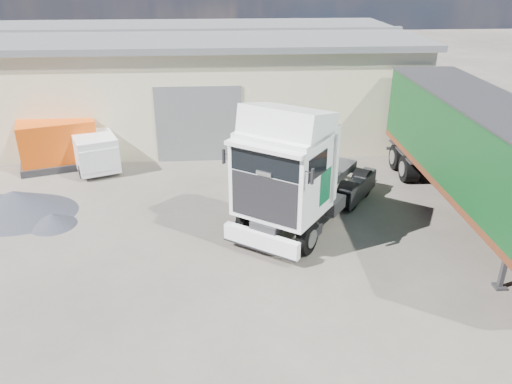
{
  "coord_description": "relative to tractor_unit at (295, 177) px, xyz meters",
  "views": [
    {
      "loc": [
        -0.9,
        -12.64,
        8.66
      ],
      "look_at": [
        0.19,
        3.0,
        1.45
      ],
      "focal_mm": 35.0,
      "sensor_mm": 36.0,
      "label": 1
    }
  ],
  "objects": [
    {
      "name": "box_trailer",
      "position": [
        6.58,
        0.21,
        0.69
      ],
      "size": [
        3.07,
        13.28,
        4.4
      ],
      "rotation": [
        0.0,
        0.0,
        -0.02
      ],
      "color": "#2D2D30",
      "rests_on": "ground"
    },
    {
      "name": "tractor_unit",
      "position": [
        0.0,
        0.0,
        0.0
      ],
      "size": [
        6.19,
        7.16,
        4.73
      ],
      "rotation": [
        0.0,
        0.0,
        -0.62
      ],
      "color": "black",
      "rests_on": "ground"
    },
    {
      "name": "ground",
      "position": [
        -1.55,
        -2.99,
        -1.99
      ],
      "size": [
        120.0,
        120.0,
        0.0
      ],
      "primitive_type": "plane",
      "color": "#2B2823",
      "rests_on": "ground"
    },
    {
      "name": "gravel_heap",
      "position": [
        -10.4,
        1.87,
        -1.55
      ],
      "size": [
        5.27,
        4.79,
        0.94
      ],
      "rotation": [
        0.0,
        0.0,
        -0.06
      ],
      "color": "black",
      "rests_on": "ground"
    },
    {
      "name": "orange_skip",
      "position": [
        -10.03,
        6.81,
        -1.03
      ],
      "size": [
        4.04,
        3.19,
        2.21
      ],
      "rotation": [
        0.0,
        0.0,
        0.31
      ],
      "color": "#2D2D30",
      "rests_on": "ground"
    },
    {
      "name": "panel_van",
      "position": [
        -8.49,
        6.65,
        -1.1
      ],
      "size": [
        3.16,
        4.51,
        1.71
      ],
      "rotation": [
        0.0,
        0.0,
        0.39
      ],
      "color": "black",
      "rests_on": "ground"
    },
    {
      "name": "warehouse",
      "position": [
        -7.55,
        13.01,
        0.67
      ],
      "size": [
        30.6,
        12.6,
        5.42
      ],
      "color": "beige",
      "rests_on": "ground"
    }
  ]
}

